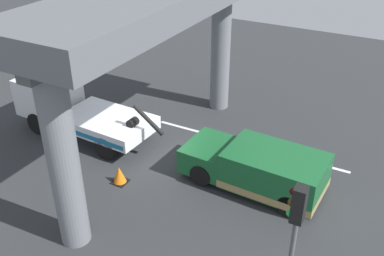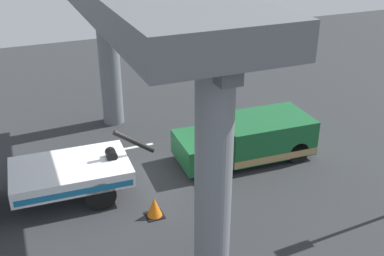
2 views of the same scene
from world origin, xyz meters
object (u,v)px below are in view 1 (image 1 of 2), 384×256
object	(u,v)px
tow_truck_white	(73,106)
traffic_cone_orange	(119,175)
towed_van_green	(259,169)
traffic_light_near	(294,229)

from	to	relation	value
tow_truck_white	traffic_cone_orange	xyz separation A→B (m)	(-4.10, 2.24, -0.89)
tow_truck_white	towed_van_green	xyz separation A→B (m)	(-8.74, 0.04, -0.42)
tow_truck_white	traffic_light_near	world-z (taller)	traffic_light_near
tow_truck_white	traffic_cone_orange	world-z (taller)	tow_truck_white
traffic_cone_orange	tow_truck_white	bearing A→B (deg)	-28.65
traffic_light_near	traffic_cone_orange	bearing A→B (deg)	-21.51
towed_van_green	traffic_cone_orange	size ratio (longest dim) A/B	7.96
towed_van_green	traffic_light_near	size ratio (longest dim) A/B	1.24
tow_truck_white	towed_van_green	bearing A→B (deg)	179.76
traffic_light_near	towed_van_green	bearing A→B (deg)	-63.21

